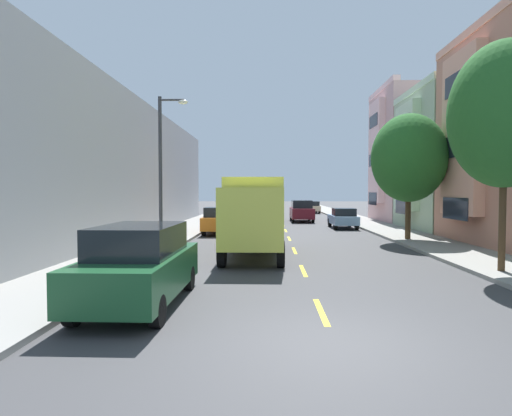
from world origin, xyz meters
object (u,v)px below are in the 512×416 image
object	(u,v)px
delivery_box_truck	(255,211)
moving_burgundy_sedan	(302,211)
street_lamp	(164,161)
parked_suv_charcoal	(235,210)
street_tree_second	(409,158)
parked_suv_forest	(140,264)
parked_wagon_champagne	(312,207)
street_tree_nearest	(505,114)
parked_pickup_orange	(221,221)
parked_hatchback_sky	(343,218)

from	to	relation	value
delivery_box_truck	moving_burgundy_sedan	xyz separation A→B (m)	(3.60, 20.40, -0.89)
street_lamp	parked_suv_charcoal	bearing A→B (deg)	85.21
street_tree_second	parked_suv_forest	xyz separation A→B (m)	(-10.68, -13.40, -3.55)
parked_suv_charcoal	parked_wagon_champagne	world-z (taller)	parked_suv_charcoal
street_tree_nearest	parked_suv_charcoal	distance (m)	27.81
delivery_box_truck	parked_suv_forest	xyz separation A→B (m)	(-2.48, -8.27, -0.89)
street_tree_nearest	delivery_box_truck	world-z (taller)	street_tree_nearest
parked_pickup_orange	parked_wagon_champagne	world-z (taller)	parked_pickup_orange
parked_suv_forest	moving_burgundy_sedan	distance (m)	29.31
street_tree_nearest	moving_burgundy_sedan	xyz separation A→B (m)	(-4.60, 24.66, -4.22)
parked_suv_charcoal	parked_wagon_champagne	bearing A→B (deg)	59.65
street_tree_second	parked_wagon_champagne	xyz separation A→B (m)	(-2.17, 30.46, -3.73)
delivery_box_truck	parked_hatchback_sky	bearing A→B (deg)	65.42
street_tree_nearest	delivery_box_truck	bearing A→B (deg)	152.54
street_tree_nearest	parked_wagon_champagne	world-z (taller)	street_tree_nearest
parked_suv_forest	parked_wagon_champagne	xyz separation A→B (m)	(8.51, 43.86, -0.18)
street_lamp	parked_hatchback_sky	size ratio (longest dim) A/B	1.71
street_tree_second	street_lamp	bearing A→B (deg)	-161.25
moving_burgundy_sedan	delivery_box_truck	bearing A→B (deg)	-100.01
street_lamp	street_tree_second	bearing A→B (deg)	18.75
parked_suv_charcoal	parked_hatchback_sky	xyz separation A→B (m)	(8.57, -7.72, -0.23)
delivery_box_truck	parked_suv_charcoal	world-z (taller)	delivery_box_truck
street_tree_second	parked_hatchback_sky	bearing A→B (deg)	104.23
street_tree_nearest	parked_suv_forest	size ratio (longest dim) A/B	1.55
delivery_box_truck	parked_hatchback_sky	xyz separation A→B (m)	(6.11, 13.36, -1.12)
parked_suv_charcoal	parked_pickup_orange	world-z (taller)	parked_suv_charcoal
parked_wagon_champagne	moving_burgundy_sedan	size ratio (longest dim) A/B	0.98
street_lamp	parked_suv_forest	bearing A→B (deg)	-79.72
street_lamp	parked_suv_forest	distance (m)	9.87
street_lamp	parked_wagon_champagne	distance (m)	36.26
parked_hatchback_sky	moving_burgundy_sedan	distance (m)	7.47
street_lamp	parked_wagon_champagne	size ratio (longest dim) A/B	1.46
street_lamp	parked_hatchback_sky	xyz separation A→B (m)	(10.26, 12.43, -3.35)
parked_suv_charcoal	moving_burgundy_sedan	bearing A→B (deg)	-6.46
street_lamp	street_tree_nearest	bearing A→B (deg)	-22.82
parked_suv_forest	parked_pickup_orange	bearing A→B (deg)	90.11
street_lamp	delivery_box_truck	distance (m)	4.80
street_tree_nearest	street_lamp	size ratio (longest dim) A/B	1.09
parked_suv_charcoal	parked_wagon_champagne	size ratio (longest dim) A/B	1.03
street_tree_second	delivery_box_truck	distance (m)	10.03
parked_suv_forest	delivery_box_truck	bearing A→B (deg)	73.32
street_lamp	parked_suv_forest	world-z (taller)	street_lamp
street_tree_nearest	delivery_box_truck	size ratio (longest dim) A/B	0.98
parked_suv_forest	parked_hatchback_sky	distance (m)	23.28
parked_suv_forest	parked_pickup_orange	size ratio (longest dim) A/B	0.91
street_tree_second	parked_suv_forest	world-z (taller)	street_tree_second
parked_suv_charcoal	parked_suv_forest	bearing A→B (deg)	-90.04
parked_pickup_orange	parked_suv_forest	bearing A→B (deg)	-89.89
street_tree_second	street_lamp	distance (m)	13.05
parked_hatchback_sky	moving_burgundy_sedan	world-z (taller)	moving_burgundy_sedan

